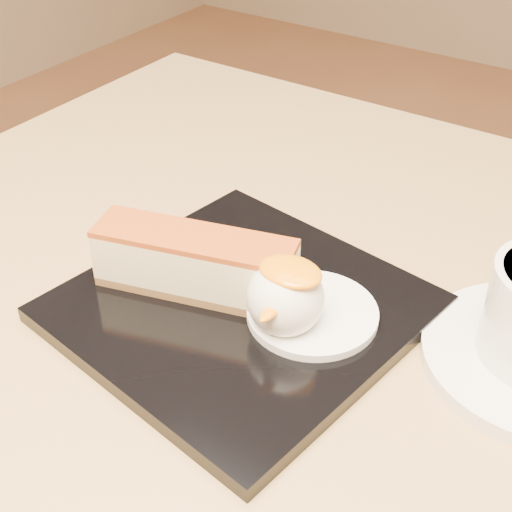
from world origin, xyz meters
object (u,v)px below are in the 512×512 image
Objects in this scene: table at (257,485)px; ice_cream_scoop at (285,298)px; cheesecake at (195,263)px; dessert_plate at (240,308)px.

ice_cream_scoop reaches higher than table.
table is 5.43× the size of cheesecake.
dessert_plate is 1.49× the size of cheesecake.
cheesecake is 2.87× the size of ice_cream_scoop.
cheesecake is at bearing 168.30° from table.
dessert_plate is 0.05m from ice_cream_scoop.
dessert_plate is (-0.03, 0.02, 0.16)m from table.
table is 0.19m from ice_cream_scoop.
dessert_plate is 4.28× the size of ice_cream_scoop.
ice_cream_scoop is at bearing -15.92° from cheesecake.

